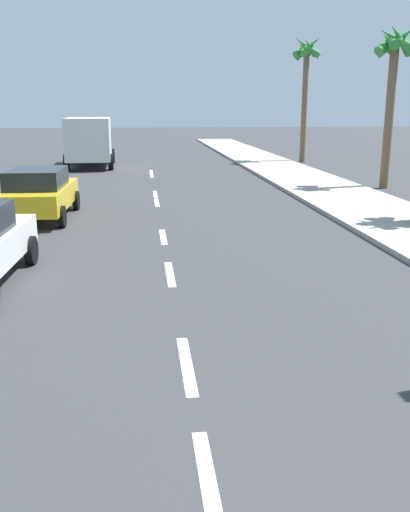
# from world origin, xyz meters

# --- Properties ---
(ground_plane) EXTENTS (160.00, 160.00, 0.00)m
(ground_plane) POSITION_xyz_m (0.00, 20.00, 0.00)
(ground_plane) COLOR #38383A
(sidewalk_strip) EXTENTS (3.60, 80.00, 0.14)m
(sidewalk_strip) POSITION_xyz_m (7.13, 22.00, 0.07)
(sidewalk_strip) COLOR #9E998E
(sidewalk_strip) RESTS_ON ground
(lane_stripe_2) EXTENTS (0.16, 1.80, 0.01)m
(lane_stripe_2) POSITION_xyz_m (0.00, 7.21, 0.00)
(lane_stripe_2) COLOR white
(lane_stripe_2) RESTS_ON ground
(lane_stripe_3) EXTENTS (0.16, 1.80, 0.01)m
(lane_stripe_3) POSITION_xyz_m (0.00, 9.76, 0.00)
(lane_stripe_3) COLOR white
(lane_stripe_3) RESTS_ON ground
(lane_stripe_4) EXTENTS (0.16, 1.80, 0.01)m
(lane_stripe_4) POSITION_xyz_m (0.00, 14.05, 0.00)
(lane_stripe_4) COLOR white
(lane_stripe_4) RESTS_ON ground
(lane_stripe_5) EXTENTS (0.16, 1.80, 0.01)m
(lane_stripe_5) POSITION_xyz_m (0.00, 17.54, 0.00)
(lane_stripe_5) COLOR white
(lane_stripe_5) RESTS_ON ground
(lane_stripe_6) EXTENTS (0.16, 1.80, 0.01)m
(lane_stripe_6) POSITION_xyz_m (0.00, 23.16, 0.00)
(lane_stripe_6) COLOR white
(lane_stripe_6) RESTS_ON ground
(lane_stripe_7) EXTENTS (0.16, 1.80, 0.01)m
(lane_stripe_7) POSITION_xyz_m (0.00, 25.20, 0.00)
(lane_stripe_7) COLOR white
(lane_stripe_7) RESTS_ON ground
(lane_stripe_8) EXTENTS (0.16, 1.80, 0.01)m
(lane_stripe_8) POSITION_xyz_m (0.00, 31.47, 0.00)
(lane_stripe_8) COLOR white
(lane_stripe_8) RESTS_ON ground
(lane_stripe_9) EXTENTS (0.16, 1.80, 0.01)m
(lane_stripe_9) POSITION_xyz_m (0.00, 33.12, 0.00)
(lane_stripe_9) COLOR white
(lane_stripe_9) RESTS_ON ground
(parked_car_yellow) EXTENTS (2.09, 4.34, 1.57)m
(parked_car_yellow) POSITION_xyz_m (-3.72, 20.52, 0.84)
(parked_car_yellow) COLOR gold
(parked_car_yellow) RESTS_ON ground
(delivery_truck) EXTENTS (2.80, 6.30, 2.80)m
(delivery_truck) POSITION_xyz_m (-3.44, 36.17, 1.50)
(delivery_truck) COLOR #23478C
(delivery_truck) RESTS_ON ground
(palm_tree_far) EXTENTS (1.87, 1.73, 6.73)m
(palm_tree_far) POSITION_xyz_m (9.85, 25.79, 5.14)
(palm_tree_far) COLOR brown
(palm_tree_far) RESTS_ON ground
(palm_tree_distant) EXTENTS (1.92, 1.89, 7.67)m
(palm_tree_distant) POSITION_xyz_m (9.64, 37.68, 5.95)
(palm_tree_distant) COLOR brown
(palm_tree_distant) RESTS_ON ground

